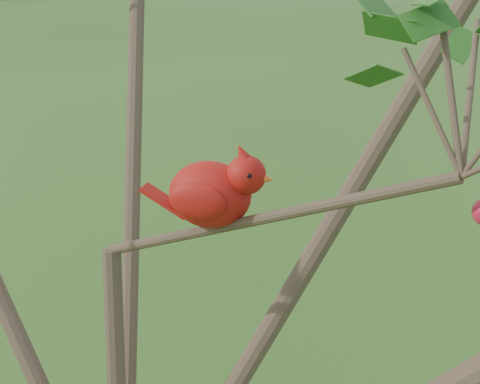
# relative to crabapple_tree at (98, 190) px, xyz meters

# --- Properties ---
(crabapple_tree) EXTENTS (2.35, 2.05, 2.95)m
(crabapple_tree) POSITION_rel_crabapple_tree_xyz_m (0.00, 0.00, 0.00)
(crabapple_tree) COLOR #3B2E20
(crabapple_tree) RESTS_ON ground
(cardinal) EXTENTS (0.22, 0.12, 0.16)m
(cardinal) POSITION_rel_crabapple_tree_xyz_m (0.15, 0.11, -0.02)
(cardinal) COLOR #9D120D
(cardinal) RESTS_ON ground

